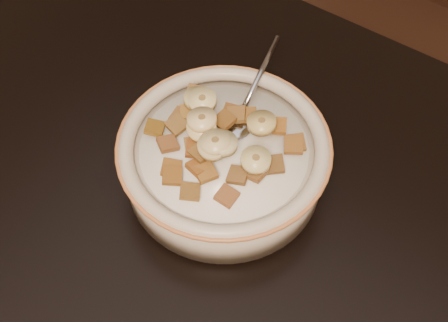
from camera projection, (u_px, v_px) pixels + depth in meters
The scene contains 39 objects.
table at pixel (28, 185), 0.66m from camera, with size 1.40×0.90×0.04m, color black.
chair at pixel (391, 32), 1.17m from camera, with size 0.42×0.42×0.96m, color black.
cereal_bowl at pixel (224, 163), 0.62m from camera, with size 0.22×0.22×0.05m, color beige.
milk at pixel (224, 149), 0.60m from camera, with size 0.18×0.18×0.00m, color white.
spoon at pixel (237, 123), 0.62m from camera, with size 0.04×0.05×0.01m, color #9FA4B4.
cereal_square_0 at pixel (172, 176), 0.57m from camera, with size 0.02×0.02×0.01m, color brown.
cereal_square_1 at pixel (255, 172), 0.57m from camera, with size 0.02×0.02×0.01m, color brown.
cereal_square_2 at pixel (236, 115), 0.61m from camera, with size 0.02×0.02×0.01m, color brown.
cereal_square_3 at pixel (227, 196), 0.56m from camera, with size 0.02×0.02×0.01m, color #94592D.
cereal_square_4 at pixel (195, 149), 0.58m from camera, with size 0.02×0.02×0.01m, color #92501C.
cereal_square_5 at pixel (293, 145), 0.59m from camera, with size 0.02×0.02×0.01m, color brown.
cereal_square_6 at pixel (199, 167), 0.57m from camera, with size 0.02×0.02×0.01m, color #9A5923.
cereal_square_7 at pixel (177, 125), 0.61m from camera, with size 0.02×0.02×0.01m, color olive.
cereal_square_8 at pixel (155, 128), 0.61m from camera, with size 0.02×0.02×0.01m, color brown.
cereal_square_9 at pixel (201, 152), 0.57m from camera, with size 0.02×0.02×0.01m, color brown.
cereal_square_10 at pixel (168, 144), 0.60m from camera, with size 0.02×0.02×0.01m, color brown.
cereal_square_11 at pixel (295, 143), 0.60m from camera, with size 0.02×0.02×0.01m, color brown.
cereal_square_12 at pixel (195, 93), 0.63m from camera, with size 0.02×0.02×0.01m, color olive.
cereal_square_13 at pixel (171, 168), 0.58m from camera, with size 0.02×0.02×0.01m, color brown.
cereal_square_14 at pixel (232, 111), 0.61m from camera, with size 0.02×0.02×0.01m, color brown.
cereal_square_15 at pixel (189, 112), 0.62m from camera, with size 0.02×0.02×0.01m, color #91631E.
cereal_square_16 at pixel (274, 164), 0.58m from camera, with size 0.02×0.02×0.01m, color brown.
cereal_square_17 at pixel (238, 175), 0.57m from camera, with size 0.02×0.02×0.01m, color brown.
cereal_square_18 at pixel (247, 115), 0.61m from camera, with size 0.02×0.02×0.01m, color olive.
cereal_square_19 at pixel (206, 173), 0.57m from camera, with size 0.02×0.02×0.01m, color brown.
cereal_square_20 at pixel (224, 120), 0.60m from camera, with size 0.02×0.02×0.01m, color brown.
cereal_square_21 at pixel (277, 126), 0.61m from camera, with size 0.02×0.02×0.01m, color #94601F.
cereal_square_22 at pixel (181, 117), 0.61m from camera, with size 0.02×0.02×0.01m, color brown.
cereal_square_23 at pixel (194, 145), 0.58m from camera, with size 0.02×0.02×0.01m, color olive.
cereal_square_24 at pixel (190, 191), 0.56m from camera, with size 0.02×0.02×0.01m, color olive.
banana_slice_0 at pixel (198, 99), 0.62m from camera, with size 0.03×0.03×0.01m, color #D1BF77.
banana_slice_1 at pixel (222, 144), 0.56m from camera, with size 0.03×0.03×0.01m, color #D8CE87.
banana_slice_2 at pixel (202, 120), 0.58m from camera, with size 0.03×0.03×0.01m, color #FFDA8D.
banana_slice_3 at pixel (202, 128), 0.58m from camera, with size 0.03×0.03×0.01m, color #F8D27E.
banana_slice_4 at pixel (262, 123), 0.59m from camera, with size 0.03×0.03×0.01m, color #E4C970.
banana_slice_5 at pixel (202, 101), 0.60m from camera, with size 0.03×0.03×0.01m, color #FCE086.
banana_slice_6 at pixel (256, 160), 0.56m from camera, with size 0.03×0.03×0.01m, color #DFBF6D.
banana_slice_7 at pixel (213, 146), 0.56m from camera, with size 0.03×0.03×0.01m, color #FADC95.
banana_slice_8 at pixel (215, 143), 0.56m from camera, with size 0.03×0.03×0.01m, color #FAEA9D.
Camera 1 is at (0.39, -0.17, 1.29)m, focal length 45.00 mm.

